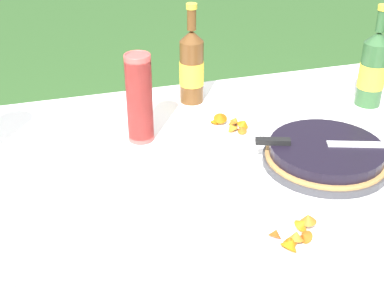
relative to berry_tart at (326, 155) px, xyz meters
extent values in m
cube|color=brown|center=(-0.38, 0.09, -0.05)|extent=(1.88, 1.04, 0.03)
cylinder|color=brown|center=(0.50, 0.56, -0.43)|extent=(0.06, 0.06, 0.73)
cube|color=white|center=(-0.38, 0.09, -0.03)|extent=(1.89, 1.05, 0.00)
cube|color=white|center=(-0.38, 0.62, -0.08)|extent=(1.89, 0.00, 0.10)
cylinder|color=#38383D|center=(0.00, 0.00, -0.02)|extent=(0.33, 0.33, 0.02)
cylinder|color=#B78447|center=(0.00, 0.00, 0.00)|extent=(0.31, 0.31, 0.01)
cylinder|color=black|center=(0.00, 0.00, 0.02)|extent=(0.29, 0.29, 0.03)
cube|color=silver|center=(0.09, -0.03, 0.03)|extent=(0.19, 0.09, 0.00)
cube|color=black|center=(-0.13, 0.05, 0.04)|extent=(0.09, 0.05, 0.01)
cylinder|color=#E04C47|center=(-0.43, 0.27, 0.02)|extent=(0.07, 0.07, 0.09)
cylinder|color=#E04C47|center=(-0.43, 0.27, 0.03)|extent=(0.07, 0.07, 0.09)
cylinder|color=#E04C47|center=(-0.43, 0.27, 0.05)|extent=(0.07, 0.07, 0.09)
cylinder|color=#E04C47|center=(-0.43, 0.27, 0.06)|extent=(0.07, 0.07, 0.09)
cylinder|color=#E04C47|center=(-0.43, 0.27, 0.07)|extent=(0.07, 0.07, 0.09)
cylinder|color=#E04C47|center=(-0.43, 0.27, 0.08)|extent=(0.07, 0.07, 0.09)
cylinder|color=#E04C47|center=(-0.43, 0.27, 0.10)|extent=(0.07, 0.07, 0.09)
cylinder|color=#E04C47|center=(-0.43, 0.27, 0.11)|extent=(0.07, 0.07, 0.09)
cylinder|color=#E04C47|center=(-0.43, 0.27, 0.12)|extent=(0.07, 0.07, 0.09)
cylinder|color=#E04C47|center=(-0.43, 0.27, 0.14)|extent=(0.07, 0.07, 0.09)
cylinder|color=#E04C47|center=(-0.43, 0.27, 0.15)|extent=(0.07, 0.07, 0.09)
cylinder|color=#E04C47|center=(-0.43, 0.27, 0.16)|extent=(0.07, 0.07, 0.10)
cylinder|color=#E04C47|center=(-0.43, 0.27, 0.18)|extent=(0.07, 0.07, 0.09)
torus|color=#E04C47|center=(-0.43, 0.27, 0.22)|extent=(0.07, 0.07, 0.01)
cylinder|color=#2D562D|center=(0.32, 0.29, 0.07)|extent=(0.08, 0.08, 0.20)
cylinder|color=yellow|center=(0.32, 0.29, 0.07)|extent=(0.08, 0.08, 0.08)
cone|color=#2D562D|center=(0.32, 0.29, 0.19)|extent=(0.08, 0.08, 0.04)
cylinder|color=#2D562D|center=(0.32, 0.29, 0.25)|extent=(0.03, 0.03, 0.06)
cylinder|color=gold|center=(0.32, 0.29, 0.29)|extent=(0.03, 0.03, 0.02)
cylinder|color=brown|center=(-0.22, 0.48, 0.07)|extent=(0.08, 0.08, 0.20)
cylinder|color=yellow|center=(-0.22, 0.48, 0.07)|extent=(0.08, 0.08, 0.08)
cone|color=brown|center=(-0.22, 0.48, 0.19)|extent=(0.08, 0.08, 0.04)
cylinder|color=brown|center=(-0.22, 0.48, 0.24)|extent=(0.03, 0.03, 0.06)
cylinder|color=gold|center=(-0.22, 0.48, 0.28)|extent=(0.03, 0.03, 0.02)
cylinder|color=white|center=(-0.17, 0.24, -0.02)|extent=(0.20, 0.20, 0.01)
torus|color=white|center=(-0.17, 0.24, -0.01)|extent=(0.19, 0.19, 0.01)
cone|color=#C1731C|center=(-0.18, 0.23, -0.01)|extent=(0.04, 0.05, 0.04)
cone|color=#B9640B|center=(-0.14, 0.23, 0.00)|extent=(0.05, 0.05, 0.03)
cone|color=#A85F0E|center=(-0.19, 0.28, 0.01)|extent=(0.06, 0.06, 0.04)
cone|color=#CA6A0C|center=(-0.21, 0.29, -0.01)|extent=(0.04, 0.04, 0.03)
cone|color=#AF6D1D|center=(-0.15, 0.26, 0.00)|extent=(0.04, 0.04, 0.04)
cone|color=#C25916|center=(-0.17, 0.24, 0.00)|extent=(0.03, 0.03, 0.03)
cone|color=#C85B18|center=(-0.16, 0.20, 0.00)|extent=(0.04, 0.03, 0.03)
cylinder|color=white|center=(-0.20, -0.28, -0.02)|extent=(0.22, 0.22, 0.01)
torus|color=white|center=(-0.20, -0.28, -0.01)|extent=(0.21, 0.21, 0.01)
cone|color=#B65214|center=(-0.21, -0.28, 0.00)|extent=(0.04, 0.04, 0.04)
cone|color=#A8631B|center=(-0.18, -0.24, 0.01)|extent=(0.04, 0.04, 0.03)
cone|color=#BF4D15|center=(-0.26, -0.26, 0.00)|extent=(0.04, 0.03, 0.04)
cone|color=#B86D10|center=(-0.19, -0.24, 0.00)|extent=(0.04, 0.04, 0.04)
cone|color=#CA760F|center=(-0.24, -0.29, 0.00)|extent=(0.05, 0.05, 0.05)
cone|color=#BC4F0B|center=(-0.24, -0.29, 0.00)|extent=(0.04, 0.04, 0.02)
cone|color=#C56F21|center=(-0.22, -0.28, 0.00)|extent=(0.04, 0.04, 0.03)
camera|label=1|loc=(-0.68, -1.05, 0.71)|focal=50.00mm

